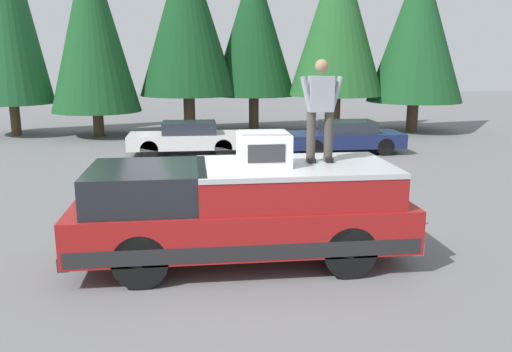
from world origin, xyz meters
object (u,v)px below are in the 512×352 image
(pickup_truck, at_px, (242,211))
(person_on_truck_bed, at_px, (321,108))
(parked_car_navy, at_px, (345,137))
(parked_car_white, at_px, (187,138))
(compressor_unit, at_px, (264,149))

(pickup_truck, height_order, person_on_truck_bed, person_on_truck_bed)
(person_on_truck_bed, relative_size, parked_car_navy, 0.41)
(person_on_truck_bed, xyz_separation_m, parked_car_white, (10.27, 2.31, -1.97))
(parked_car_navy, xyz_separation_m, parked_car_white, (0.45, 5.70, 0.00))
(pickup_truck, distance_m, parked_car_navy, 11.03)
(compressor_unit, relative_size, person_on_truck_bed, 0.50)
(pickup_truck, relative_size, compressor_unit, 6.60)
(person_on_truck_bed, distance_m, parked_car_white, 10.71)
(pickup_truck, distance_m, compressor_unit, 1.11)
(person_on_truck_bed, distance_m, parked_car_navy, 10.57)
(compressor_unit, distance_m, parked_car_navy, 11.06)
(compressor_unit, height_order, parked_car_white, compressor_unit)
(pickup_truck, relative_size, person_on_truck_bed, 3.28)
(compressor_unit, xyz_separation_m, parked_car_white, (10.53, 1.33, -1.35))
(parked_car_navy, bearing_deg, parked_car_white, 85.48)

